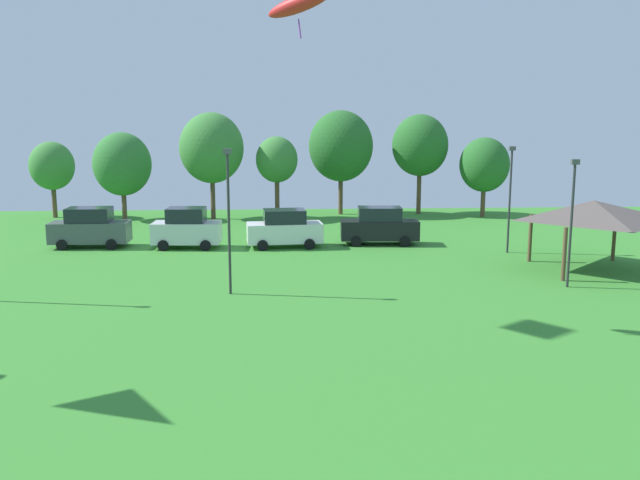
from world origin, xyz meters
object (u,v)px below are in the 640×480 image
at_px(light_post_3, 572,216).
at_px(treeline_tree_5, 420,145).
at_px(kite_flying_4, 300,4).
at_px(parked_car_third_from_left, 285,229).
at_px(treeline_tree_6, 484,165).
at_px(treeline_tree_1, 122,164).
at_px(parked_car_leftmost, 90,228).
at_px(light_post_2, 229,213).
at_px(treeline_tree_4, 341,146).
at_px(parked_car_rightmost_in_row, 380,226).
at_px(treeline_tree_3, 277,160).
at_px(treeline_tree_2, 212,148).
at_px(light_post_1, 510,193).
at_px(treeline_tree_0, 52,166).
at_px(park_pavilion, 593,211).
at_px(parked_car_second_from_left, 187,228).

xyz_separation_m(light_post_3, treeline_tree_5, (-1.93, 25.06, 2.23)).
height_order(kite_flying_4, light_post_3, kite_flying_4).
xyz_separation_m(parked_car_third_from_left, light_post_3, (13.01, -10.70, 2.20)).
bearing_deg(light_post_3, treeline_tree_6, 83.00).
xyz_separation_m(light_post_3, treeline_tree_1, (-25.28, 22.70, 0.96)).
xyz_separation_m(parked_car_leftmost, light_post_3, (24.76, -11.35, 2.15)).
relative_size(light_post_2, treeline_tree_4, 0.76).
bearing_deg(parked_car_leftmost, parked_car_third_from_left, -3.82).
xyz_separation_m(parked_car_rightmost_in_row, light_post_3, (7.13, -11.33, 2.19)).
bearing_deg(treeline_tree_5, parked_car_rightmost_in_row, -110.75).
xyz_separation_m(parked_car_leftmost, treeline_tree_3, (11.22, 11.80, 3.36)).
bearing_deg(treeline_tree_1, parked_car_third_from_left, -44.35).
height_order(parked_car_third_from_left, light_post_3, light_post_3).
xyz_separation_m(parked_car_leftmost, treeline_tree_5, (22.83, 13.71, 4.38)).
bearing_deg(treeline_tree_4, treeline_tree_2, -168.62).
distance_m(light_post_1, treeline_tree_3, 20.09).
relative_size(light_post_2, treeline_tree_0, 1.07).
bearing_deg(treeline_tree_1, park_pavilion, -34.49).
bearing_deg(treeline_tree_5, treeline_tree_6, -23.35).
relative_size(parked_car_second_from_left, treeline_tree_4, 0.49).
distance_m(treeline_tree_2, treeline_tree_5, 16.72).
distance_m(parked_car_leftmost, treeline_tree_5, 26.99).
bearing_deg(treeline_tree_6, parked_car_rightmost_in_row, -130.46).
bearing_deg(treeline_tree_5, treeline_tree_1, -174.21).
relative_size(treeline_tree_2, treeline_tree_5, 1.02).
bearing_deg(light_post_1, treeline_tree_1, 150.26).
distance_m(light_post_1, treeline_tree_2, 23.72).
xyz_separation_m(treeline_tree_1, treeline_tree_4, (16.90, 2.38, 1.24)).
xyz_separation_m(treeline_tree_1, treeline_tree_2, (6.75, 0.34, 1.19)).
relative_size(parked_car_third_from_left, treeline_tree_1, 0.69).
height_order(light_post_1, light_post_3, light_post_1).
xyz_separation_m(parked_car_leftmost, park_pavilion, (27.41, -7.85, 1.89)).
xyz_separation_m(parked_car_second_from_left, treeline_tree_4, (10.51, 14.30, 4.33)).
relative_size(treeline_tree_2, treeline_tree_6, 1.31).
bearing_deg(treeline_tree_0, parked_car_rightmost_in_row, -28.61).
xyz_separation_m(treeline_tree_1, treeline_tree_6, (28.10, 0.31, -0.17)).
distance_m(parked_car_third_from_left, treeline_tree_6, 20.27).
bearing_deg(treeline_tree_0, treeline_tree_3, -4.09).
bearing_deg(treeline_tree_0, treeline_tree_2, -6.20).
relative_size(treeline_tree_0, treeline_tree_5, 0.74).
height_order(parked_car_leftmost, treeline_tree_5, treeline_tree_5).
distance_m(parked_car_second_from_left, treeline_tree_4, 18.26).
bearing_deg(parked_car_second_from_left, treeline_tree_2, 90.83).
distance_m(light_post_1, treeline_tree_4, 18.85).
height_order(parked_car_third_from_left, treeline_tree_0, treeline_tree_0).
bearing_deg(treeline_tree_4, light_post_2, -105.53).
xyz_separation_m(parked_car_second_from_left, treeline_tree_3, (5.35, 12.36, 3.35)).
xyz_separation_m(parked_car_second_from_left, light_post_3, (18.88, -10.78, 2.14)).
bearing_deg(treeline_tree_2, treeline_tree_3, 1.25).
xyz_separation_m(parked_car_second_from_left, light_post_1, (18.82, -2.49, 2.27)).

